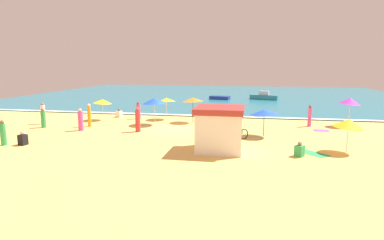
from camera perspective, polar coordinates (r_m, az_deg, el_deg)
name	(u,v)px	position (r m, az deg, el deg)	size (l,w,h in m)	color
ground_plane	(176,129)	(24.65, -2.88, -1.63)	(60.00, 60.00, 0.00)	#EDBC60
ocean_water	(216,95)	(52.02, 4.33, 4.57)	(60.00, 44.00, 0.10)	teal
wave_breaker_foam	(191,115)	(30.69, -0.14, 0.90)	(57.00, 0.70, 0.01)	white
lifeguard_cabana	(219,129)	(18.25, 5.03, -1.56)	(2.77, 2.77, 2.60)	white
beach_umbrella_0	(166,100)	(28.81, -4.69, 3.69)	(2.31, 2.33, 2.10)	silver
beach_umbrella_1	(102,101)	(29.48, -16.04, 3.30)	(2.00, 1.99, 1.97)	silver
beach_umbrella_2	(264,112)	(22.35, 13.06, 1.44)	(2.19, 2.17, 2.00)	#4C3823
beach_umbrella_3	(154,101)	(26.24, -6.87, 3.50)	(2.21, 2.19, 2.29)	silver
beach_umbrella_4	(350,101)	(28.38, 26.92, 3.12)	(2.06, 2.03, 2.43)	silver
beach_umbrella_5	(349,123)	(19.88, 26.71, -0.54)	(2.32, 2.31, 2.03)	silver
beach_umbrella_6	(193,100)	(27.14, 0.15, 3.75)	(2.20, 2.19, 2.21)	#4C3823
parked_bicycle	(237,134)	(21.20, 8.24, -2.60)	(1.47, 1.16, 0.76)	black
beachgoer_0	(310,116)	(27.23, 20.70, 0.66)	(0.36, 0.36, 1.76)	#D84CA5
beachgoer_1	(43,114)	(29.45, -25.55, 1.00)	(0.51, 0.51, 1.84)	white
beachgoer_2	(89,115)	(26.79, -18.26, 0.83)	(0.34, 0.34, 1.87)	orange
beachgoer_3	(138,111)	(29.60, -9.76, 1.67)	(0.39, 0.39, 1.60)	#D84CA5
beachgoer_4	(23,139)	(22.35, -28.50, -3.10)	(0.49, 0.49, 0.89)	black
beachgoer_5	(235,123)	(23.00, 7.90, -0.52)	(0.45, 0.45, 1.69)	green
beachgoer_6	(299,150)	(18.22, 19.02, -5.24)	(0.60, 0.60, 0.84)	green
beachgoer_7	(119,114)	(30.97, -13.18, 1.15)	(0.55, 0.55, 0.83)	white
beachgoer_9	(138,120)	(23.79, -9.88, -0.09)	(0.51, 0.51, 1.84)	red
beachgoer_10	(3,134)	(22.82, -31.23, -2.13)	(0.49, 0.49, 1.60)	green
beachgoer_11	(43,119)	(27.74, -25.50, 0.24)	(0.43, 0.43, 1.58)	green
beachgoer_12	(81,120)	(25.34, -19.68, -0.05)	(0.50, 0.50, 1.72)	#D84CA5
beach_towel_0	(313,153)	(19.16, 21.19, -5.71)	(1.84, 1.84, 0.01)	green
beach_towel_1	(321,131)	(25.95, 22.51, -1.79)	(1.13, 0.81, 0.01)	#D84CA5
small_boat_0	(264,97)	(45.76, 13.00, 4.20)	(4.01, 1.96, 1.23)	teal
small_boat_1	(220,98)	(45.16, 5.09, 4.09)	(3.01, 1.89, 0.47)	navy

